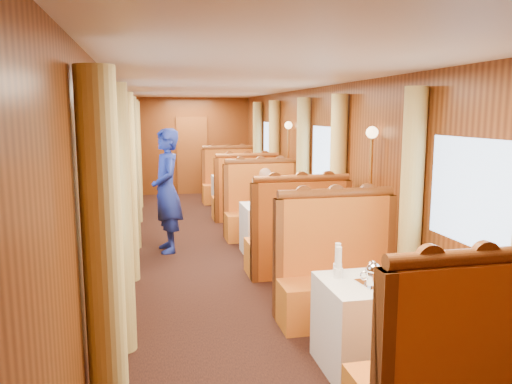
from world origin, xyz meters
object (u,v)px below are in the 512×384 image
object	(u,v)px
passenger	(266,196)
banquette_far_aft	(230,184)
teapot_right	(388,279)
teapot_back	(372,273)
steward	(167,191)
table_near	(385,324)
banquette_near_fwd	(459,383)
banquette_mid_fwd	(297,243)
table_far	(237,193)
teapot_left	(373,278)
fruit_plate	(422,280)
banquette_near_aft	(339,279)
banquette_mid_aft	(263,213)
tea_tray	(380,283)
table_mid	(278,229)
rose_vase_mid	(275,193)
rose_vase_far	(237,168)
banquette_far_fwd	(246,198)

from	to	relation	value
passenger	banquette_far_aft	bearing A→B (deg)	90.00
teapot_right	passenger	size ratio (longest dim) A/B	0.18
teapot_back	steward	world-z (taller)	steward
table_near	steward	xyz separation A→B (m)	(-1.61, 3.98, 0.56)
table_near	teapot_back	world-z (taller)	teapot_back
banquette_far_aft	table_near	bearing A→B (deg)	-90.00
banquette_near_fwd	banquette_mid_fwd	size ratio (longest dim) A/B	1.00
banquette_far_aft	teapot_back	xyz separation A→B (m)	(-0.10, -7.96, 0.39)
banquette_mid_fwd	table_far	world-z (taller)	banquette_mid_fwd
teapot_left	banquette_far_aft	bearing A→B (deg)	101.37
table_near	banquette_far_aft	xyz separation A→B (m)	(0.00, 8.01, 0.05)
table_near	passenger	world-z (taller)	passenger
banquette_mid_fwd	teapot_right	size ratio (longest dim) A/B	9.85
teapot_back	fruit_plate	size ratio (longest dim) A/B	0.66
banquette_near_aft	banquette_mid_aft	xyz separation A→B (m)	(0.00, 3.50, 0.00)
tea_tray	passenger	distance (m)	4.35
banquette_near_fwd	banquette_mid_fwd	bearing A→B (deg)	90.00
table_near	banquette_near_aft	bearing A→B (deg)	90.00
table_near	banquette_mid_aft	world-z (taller)	banquette_mid_aft
table_mid	teapot_left	bearing A→B (deg)	-92.84
tea_tray	rose_vase_mid	world-z (taller)	rose_vase_mid
passenger	rose_vase_mid	bearing A→B (deg)	-92.46
table_mid	fruit_plate	xyz separation A→B (m)	(0.26, -3.59, 0.39)
banquette_mid_fwd	teapot_left	xyz separation A→B (m)	(-0.18, -2.61, 0.40)
rose_vase_far	teapot_back	bearing A→B (deg)	-91.00
steward	table_near	bearing A→B (deg)	13.31
rose_vase_mid	rose_vase_far	world-z (taller)	same
teapot_right	teapot_back	world-z (taller)	teapot_back
banquette_mid_aft	table_far	distance (m)	2.49
banquette_mid_aft	steward	world-z (taller)	steward
banquette_near_fwd	rose_vase_far	distance (m)	8.06
banquette_mid_fwd	rose_vase_far	bearing A→B (deg)	89.79
table_mid	fruit_plate	size ratio (longest dim) A/B	4.78
rose_vase_mid	steward	world-z (taller)	steward
table_mid	banquette_mid_aft	world-z (taller)	banquette_mid_aft
banquette_far_aft	rose_vase_mid	size ratio (longest dim) A/B	3.72
rose_vase_far	table_far	bearing A→B (deg)	-118.21
table_near	table_mid	bearing A→B (deg)	90.00
table_mid	banquette_far_aft	distance (m)	4.51
banquette_mid_aft	teapot_right	size ratio (longest dim) A/B	9.85
table_far	banquette_far_fwd	xyz separation A→B (m)	(0.00, -1.01, 0.05)
banquette_mid_aft	teapot_left	bearing A→B (deg)	-92.22
banquette_far_fwd	steward	distance (m)	2.63
banquette_mid_aft	steward	distance (m)	1.78
passenger	table_far	bearing A→B (deg)	90.00
banquette_far_fwd	table_near	bearing A→B (deg)	-90.00
banquette_mid_aft	rose_vase_mid	bearing A→B (deg)	-91.90
rose_vase_far	banquette_far_fwd	bearing A→B (deg)	-90.92
banquette_mid_aft	passenger	xyz separation A→B (m)	(-0.00, -0.23, 0.32)
banquette_mid_aft	banquette_near_fwd	bearing A→B (deg)	-90.00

